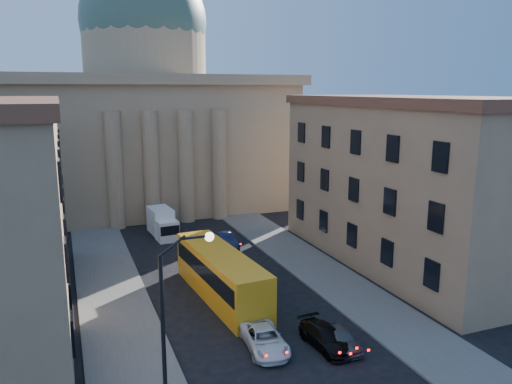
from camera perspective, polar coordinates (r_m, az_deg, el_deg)
sidewalk_left at (r=34.94m, az=-15.20°, el=-14.56°), size 5.00×60.00×0.15m
sidewalk_right at (r=40.03m, az=10.21°, el=-10.85°), size 5.00×60.00×0.15m
church at (r=69.81m, az=-12.20°, el=8.59°), size 68.02×28.76×36.60m
building_right at (r=45.91m, az=17.01°, el=1.29°), size 11.60×26.60×14.70m
street_lamp at (r=23.94m, az=-9.38°, el=-13.15°), size 2.62×0.44×8.83m
car_left_mid at (r=31.02m, az=0.98°, el=-16.47°), size 2.57×4.85×1.30m
car_right_mid at (r=31.53m, az=8.01°, el=-16.12°), size 2.12×4.51×1.27m
car_right_far at (r=31.58m, az=9.60°, el=-16.15°), size 1.59×3.72×1.25m
car_right_distant at (r=49.27m, az=-3.54°, el=-5.56°), size 1.62×4.39×1.44m
city_bus at (r=37.57m, az=-4.05°, el=-9.26°), size 3.78×12.58×3.50m
box_truck at (r=53.56m, az=-10.63°, el=-3.59°), size 2.52×5.48×2.92m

